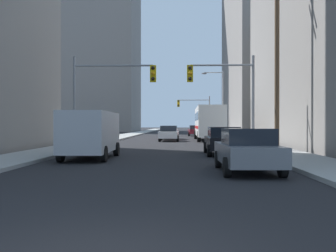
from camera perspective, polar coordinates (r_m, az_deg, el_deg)
The scene contains 16 objects.
sidewalk_left at distance 54.81m, azimuth -6.21°, elevation -1.41°, with size 2.85×160.00×0.15m, color #9E9E99.
sidewalk_right at distance 54.58m, azimuth 7.44°, elevation -1.42°, with size 2.85×160.00×0.15m, color #9E9E99.
city_bus at distance 39.26m, azimuth 6.12°, elevation 0.64°, with size 2.69×11.54×3.40m.
cargo_van_silver at distance 18.70m, azimuth -11.48°, elevation -0.90°, with size 2.16×5.25×2.26m.
sedan_grey at distance 13.47m, azimuth 11.80°, elevation -3.54°, with size 1.95×4.23×1.52m.
sedan_black at distance 20.98m, azimuth 8.31°, elevation -2.18°, with size 1.95×4.20×1.52m.
sedan_white at distance 37.55m, azimuth 0.15°, elevation -1.11°, with size 1.95×4.26×1.52m.
sedan_red at distance 42.60m, azimuth 0.27°, elevation -0.95°, with size 1.95×4.25×1.52m.
sedan_maroon at distance 54.62m, azimuth 4.06°, elevation -0.68°, with size 1.95×4.26×1.52m.
traffic_signal_near_left at distance 24.58m, azimuth -8.61°, elevation 5.97°, with size 5.32×0.44×6.00m.
traffic_signal_near_right at distance 24.35m, azimuth 8.40°, elevation 5.91°, with size 4.26×0.44×6.00m.
traffic_signal_far_right at distance 58.53m, azimuth 4.09°, elevation 2.64°, with size 5.03×0.44×6.00m.
utility_pole_right at distance 23.68m, azimuth 16.02°, elevation 10.08°, with size 2.20×0.28×10.85m.
street_lamp_right at distance 41.77m, azimuth 7.72°, elevation 4.20°, with size 2.38×0.32×7.50m.
building_left_far_tower at distance 99.97m, azimuth -11.82°, elevation 16.46°, with size 23.86×21.30×59.17m, color gray.
building_right_mid_block at distance 60.68m, azimuth 19.51°, elevation 14.75°, with size 21.02×21.40×33.73m, color gray.
Camera 1 is at (1.00, -4.28, 1.66)m, focal length 40.68 mm.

